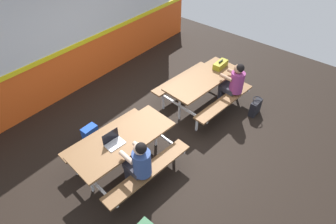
{
  "coord_description": "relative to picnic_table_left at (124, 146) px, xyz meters",
  "views": [
    {
      "loc": [
        -3.34,
        -2.84,
        4.33
      ],
      "look_at": [
        0.0,
        -0.1,
        0.55
      ],
      "focal_mm": 30.34,
      "sensor_mm": 36.0,
      "label": 1
    }
  ],
  "objects": [
    {
      "name": "picnic_table_left",
      "position": [
        0.0,
        0.0,
        0.0
      ],
      "size": [
        1.94,
        1.71,
        0.74
      ],
      "color": "brown",
      "rests_on": "ground"
    },
    {
      "name": "student_further",
      "position": [
        2.76,
        -0.62,
        0.13
      ],
      "size": [
        0.39,
        0.54,
        1.21
      ],
      "color": "#2D2D38",
      "rests_on": "ground"
    },
    {
      "name": "satchel_spare",
      "position": [
        -0.03,
        0.98,
        -0.36
      ],
      "size": [
        0.3,
        0.22,
        0.44
      ],
      "color": "#1E47B2",
      "rests_on": "ground"
    },
    {
      "name": "accent_backdrop",
      "position": [
        1.22,
        2.77,
        0.67
      ],
      "size": [
        8.0,
        0.14,
        2.6
      ],
      "color": "#E55119",
      "rests_on": "ground"
    },
    {
      "name": "toolbox_grey",
      "position": [
        3.06,
        -0.08,
        0.24
      ],
      "size": [
        0.4,
        0.18,
        0.18
      ],
      "color": "olive",
      "rests_on": "picnic_table_right"
    },
    {
      "name": "picnic_table_right",
      "position": [
        2.44,
        -0.03,
        0.0
      ],
      "size": [
        1.94,
        1.71,
        0.74
      ],
      "color": "brown",
      "rests_on": "ground"
    },
    {
      "name": "student_nearer",
      "position": [
        -0.17,
        -0.54,
        0.13
      ],
      "size": [
        0.39,
        0.54,
        1.21
      ],
      "color": "#2D2D38",
      "rests_on": "ground"
    },
    {
      "name": "tote_bag_bright",
      "position": [
        2.92,
        -1.18,
        -0.38
      ],
      "size": [
        0.34,
        0.21,
        0.43
      ],
      "color": "black",
      "rests_on": "ground"
    },
    {
      "name": "laptop_silver",
      "position": [
        -0.16,
        0.05,
        0.21
      ],
      "size": [
        0.34,
        0.25,
        0.22
      ],
      "color": "silver",
      "rests_on": "picnic_table_left"
    },
    {
      "name": "ground_plane",
      "position": [
        1.22,
        0.09,
        -0.58
      ],
      "size": [
        10.0,
        10.0,
        0.02
      ],
      "primitive_type": "cube",
      "color": "black"
    }
  ]
}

